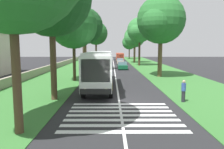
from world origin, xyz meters
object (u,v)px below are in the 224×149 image
at_px(trailing_car_2, 120,61).
at_px(roadside_tree_left_2, 84,27).
at_px(roadside_tree_right_2, 129,43).
at_px(pedestrian, 184,91).
at_px(roadside_tree_left_0, 73,26).
at_px(utility_pole, 83,45).
at_px(coach_bus, 99,68).
at_px(roadside_tree_right_1, 134,38).
at_px(trailing_car_1, 107,63).
at_px(roadside_tree_left_4, 95,34).
at_px(roadside_tree_right_0, 139,31).
at_px(trailing_minibus_0, 120,56).
at_px(trailing_car_0, 122,66).
at_px(roadside_tree_right_4, 160,22).

xyz_separation_m(trailing_car_2, roadside_tree_left_2, (-15.56, 7.11, 7.17)).
height_order(roadside_tree_right_2, pedestrian, roadside_tree_right_2).
distance_m(roadside_tree_left_0, utility_pole, 7.21).
xyz_separation_m(coach_bus, roadside_tree_right_1, (38.22, -7.35, 4.64)).
relative_size(trailing_car_1, pedestrian, 2.54).
bearing_deg(roadside_tree_right_1, roadside_tree_left_2, 150.93).
xyz_separation_m(roadside_tree_left_4, pedestrian, (-53.10, -10.42, -7.39)).
bearing_deg(roadside_tree_left_0, roadside_tree_right_0, -25.66).
xyz_separation_m(trailing_car_1, roadside_tree_right_0, (2.31, -7.26, 7.23)).
distance_m(roadside_tree_right_2, pedestrian, 63.09).
height_order(roadside_tree_left_2, roadside_tree_right_2, roadside_tree_left_2).
bearing_deg(utility_pole, trailing_minibus_0, -13.21).
xyz_separation_m(roadside_tree_left_0, utility_pole, (6.86, -0.38, -2.19)).
bearing_deg(utility_pole, roadside_tree_right_2, -13.36).
distance_m(trailing_car_2, roadside_tree_right_1, 8.40).
xyz_separation_m(trailing_car_0, roadside_tree_left_4, (27.45, 7.07, 7.63)).
height_order(trailing_car_0, trailing_car_1, same).
xyz_separation_m(roadside_tree_left_0, roadside_tree_left_2, (12.86, 0.14, 1.08)).
distance_m(trailing_car_2, roadside_tree_left_0, 29.89).
bearing_deg(trailing_minibus_0, roadside_tree_right_1, -131.22).
xyz_separation_m(roadside_tree_right_0, roadside_tree_right_1, (9.73, 0.14, -1.10)).
relative_size(trailing_minibus_0, roadside_tree_left_2, 0.54).
bearing_deg(roadside_tree_right_0, roadside_tree_right_2, -0.09).
bearing_deg(trailing_car_2, trailing_car_1, 157.56).
relative_size(trailing_car_2, roadside_tree_left_4, 0.36).
distance_m(coach_bus, roadside_tree_right_4, 13.60).
bearing_deg(roadside_tree_right_4, trailing_car_0, 23.42).
height_order(roadside_tree_left_4, roadside_tree_right_2, roadside_tree_left_4).
relative_size(roadside_tree_left_2, roadside_tree_right_2, 1.33).
xyz_separation_m(trailing_car_2, roadside_tree_left_4, (13.61, 7.18, 7.63)).
relative_size(roadside_tree_right_0, utility_pole, 1.24).
bearing_deg(roadside_tree_right_1, roadside_tree_right_0, -179.16).
xyz_separation_m(trailing_car_2, pedestrian, (-39.48, -3.24, 0.24)).
height_order(trailing_car_2, roadside_tree_right_0, roadside_tree_right_0).
xyz_separation_m(trailing_minibus_0, utility_pole, (-29.02, 6.81, 3.02)).
height_order(trailing_car_2, pedestrian, pedestrian).
height_order(trailing_car_0, roadside_tree_right_0, roadside_tree_right_0).
relative_size(roadside_tree_left_2, utility_pole, 1.28).
height_order(roadside_tree_left_4, roadside_tree_right_0, roadside_tree_left_4).
xyz_separation_m(coach_bus, trailing_car_1, (26.17, -0.24, -1.48)).
height_order(coach_bus, roadside_tree_right_2, roadside_tree_right_2).
bearing_deg(roadside_tree_left_4, roadside_tree_right_4, -162.95).
bearing_deg(coach_bus, trailing_car_0, -9.43).
xyz_separation_m(trailing_car_0, trailing_minibus_0, (21.30, -0.33, 0.88)).
distance_m(roadside_tree_left_0, roadside_tree_right_1, 34.42).
height_order(trailing_minibus_0, roadside_tree_left_2, roadside_tree_left_2).
relative_size(roadside_tree_right_1, roadside_tree_right_2, 1.16).
distance_m(trailing_car_1, roadside_tree_left_2, 11.25).
bearing_deg(roadside_tree_right_0, trailing_minibus_0, 16.44).
height_order(coach_bus, utility_pole, utility_pole).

